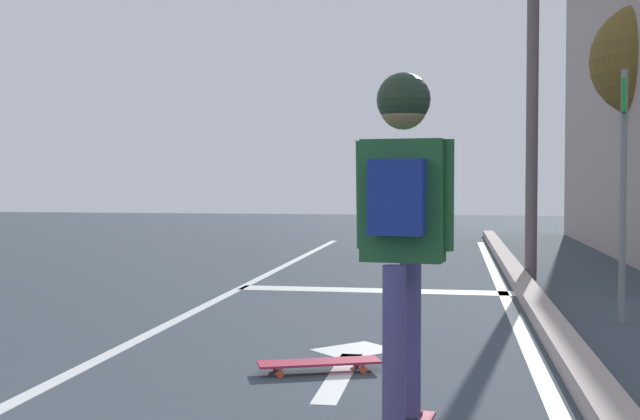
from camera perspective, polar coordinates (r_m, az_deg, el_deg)
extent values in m
cube|color=silver|center=(7.98, -9.63, -7.48)|extent=(0.12, 20.00, 0.01)
cube|color=silver|center=(7.57, 14.00, -8.03)|extent=(0.12, 20.00, 0.01)
cube|color=silver|center=(9.68, 3.97, -5.77)|extent=(3.33, 0.40, 0.01)
cube|color=silver|center=(5.50, 1.40, -11.81)|extent=(0.16, 1.40, 0.01)
cube|color=silver|center=(6.32, 2.49, -9.98)|extent=(0.71, 0.71, 0.01)
cube|color=#A3928C|center=(7.58, 15.90, -7.51)|extent=(0.24, 24.00, 0.14)
cylinder|color=#413D72|center=(4.19, 6.49, -9.22)|extent=(0.11, 0.11, 0.85)
cube|color=black|center=(4.29, 6.46, -14.61)|extent=(0.12, 0.25, 0.03)
cylinder|color=#413D72|center=(3.80, 5.32, -10.37)|extent=(0.11, 0.11, 0.85)
cube|color=#20532D|center=(3.91, 5.97, 0.67)|extent=(0.42, 0.23, 0.60)
cylinder|color=#20532D|center=(3.99, 3.11, 1.10)|extent=(0.07, 0.13, 0.55)
cylinder|color=#20532D|center=(3.90, 9.07, 1.05)|extent=(0.07, 0.09, 0.55)
sphere|color=olive|center=(3.93, 6.00, 7.45)|extent=(0.24, 0.24, 0.24)
sphere|color=#1C2E1F|center=(3.93, 6.00, 7.88)|extent=(0.26, 0.26, 0.26)
cube|color=navy|center=(3.77, 5.55, 0.93)|extent=(0.28, 0.17, 0.36)
cube|color=#A72339|center=(5.60, -0.06, -10.85)|extent=(0.87, 0.50, 0.02)
cube|color=#B2B2B7|center=(5.67, 2.85, -10.84)|extent=(0.11, 0.17, 0.01)
cylinder|color=#C33F29|center=(5.77, 2.61, -10.93)|extent=(0.06, 0.05, 0.05)
cylinder|color=#C33F29|center=(5.58, 3.11, -11.37)|extent=(0.06, 0.05, 0.05)
cube|color=#B2B2B7|center=(5.56, -3.04, -11.11)|extent=(0.11, 0.17, 0.01)
cylinder|color=#C33F29|center=(5.66, -3.18, -11.19)|extent=(0.06, 0.05, 0.05)
cylinder|color=#C33F29|center=(5.47, -2.88, -11.65)|extent=(0.06, 0.05, 0.05)
cylinder|color=#625254|center=(11.21, 14.99, 10.09)|extent=(0.16, 0.16, 5.80)
cylinder|color=slate|center=(7.84, 20.88, 0.85)|extent=(0.06, 0.06, 2.35)
cube|color=#198C33|center=(7.88, 20.97, 7.58)|extent=(0.14, 0.44, 0.30)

